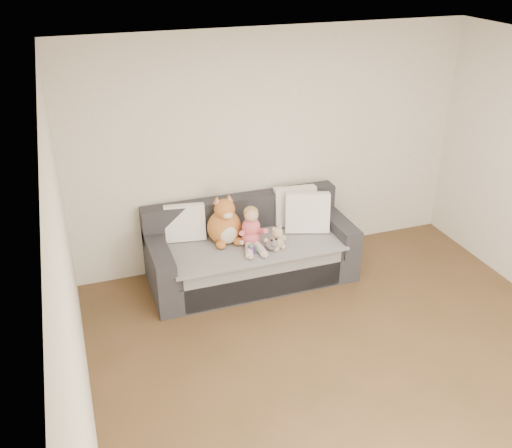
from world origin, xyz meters
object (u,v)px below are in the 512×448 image
(toddler, at_px, (252,230))
(plush_cat, at_px, (225,224))
(sofa, at_px, (250,252))
(sippy_cup, at_px, (251,248))
(teddy_bear, at_px, (277,240))

(toddler, bearing_deg, plush_cat, 149.66)
(sofa, bearing_deg, toddler, -101.84)
(sippy_cup, bearing_deg, sofa, 73.36)
(toddler, height_order, sippy_cup, toddler)
(toddler, relative_size, sippy_cup, 3.59)
(toddler, relative_size, teddy_bear, 1.70)
(teddy_bear, bearing_deg, toddler, 129.52)
(toddler, bearing_deg, sofa, 85.75)
(sofa, relative_size, toddler, 4.89)
(toddler, distance_m, plush_cat, 0.30)
(plush_cat, relative_size, sippy_cup, 4.45)
(sippy_cup, bearing_deg, toddler, 69.50)
(plush_cat, bearing_deg, teddy_bear, -39.71)
(teddy_bear, xyz_separation_m, sippy_cup, (-0.29, -0.02, -0.04))
(sofa, relative_size, teddy_bear, 8.34)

